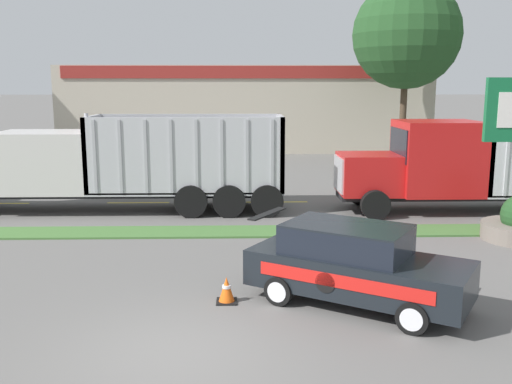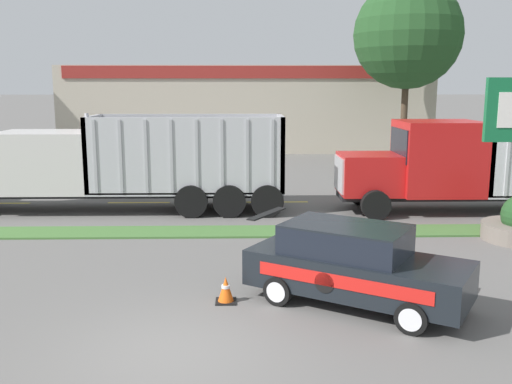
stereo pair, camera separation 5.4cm
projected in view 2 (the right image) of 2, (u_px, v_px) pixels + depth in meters
The scene contains 11 objects.
ground_plane at pixel (173, 352), 9.70m from camera, with size 600.00×600.00×0.00m, color slate.
grass_verge at pixel (205, 232), 17.62m from camera, with size 120.00×1.38×0.06m, color #477538.
centre_line_4 at pixel (139, 203), 22.17m from camera, with size 2.40×0.14×0.01m, color yellow.
centre_line_5 at pixel (277, 202), 22.29m from camera, with size 2.40×0.14×0.01m, color yellow.
centre_line_6 at pixel (414, 201), 22.40m from camera, with size 2.40×0.14×0.01m, color yellow.
dump_truck_lead at pixel (467, 167), 20.33m from camera, with size 11.58×2.74×3.26m.
dump_truck_mid at pixel (84, 168), 20.50m from camera, with size 12.67×2.74×3.56m.
rally_car at pixel (354, 264), 11.72m from camera, with size 4.73×3.86×1.70m.
traffic_cone at pixel (226, 290), 11.93m from camera, with size 0.43×0.43×0.55m.
store_building_backdrop at pixel (246, 107), 43.25m from camera, with size 25.05×12.10×5.81m.
tree_behind_centre at pixel (408, 23), 32.37m from camera, with size 6.18×6.18×12.00m.
Camera 2 is at (1.21, -9.07, 4.47)m, focal length 40.00 mm.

